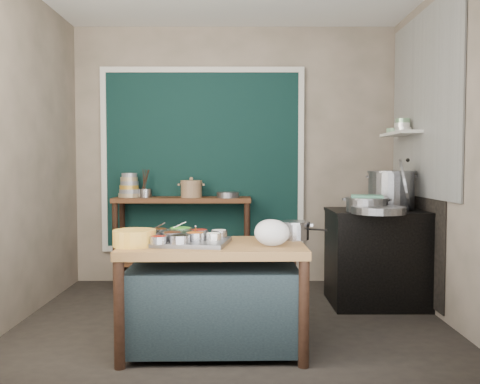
{
  "coord_description": "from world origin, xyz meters",
  "views": [
    {
      "loc": [
        0.05,
        -4.11,
        1.29
      ],
      "look_at": [
        0.06,
        0.25,
        1.06
      ],
      "focal_mm": 38.0,
      "sensor_mm": 36.0,
      "label": 1
    }
  ],
  "objects_px": {
    "yellow_basin": "(135,238)",
    "saucepan": "(294,230)",
    "utensil_cup": "(145,193)",
    "stove_block": "(379,259)",
    "condiment_tray": "(182,242)",
    "prep_table": "(213,297)",
    "ceramic_crock": "(191,190)",
    "stock_pot": "(391,190)",
    "steamer": "(367,205)",
    "back_counter": "(183,242)"
  },
  "relations": [
    {
      "from": "saucepan",
      "to": "utensil_cup",
      "type": "distance_m",
      "value": 2.2
    },
    {
      "from": "condiment_tray",
      "to": "yellow_basin",
      "type": "height_order",
      "value": "yellow_basin"
    },
    {
      "from": "yellow_basin",
      "to": "ceramic_crock",
      "type": "height_order",
      "value": "ceramic_crock"
    },
    {
      "from": "condiment_tray",
      "to": "saucepan",
      "type": "distance_m",
      "value": 0.82
    },
    {
      "from": "condiment_tray",
      "to": "stock_pot",
      "type": "xyz_separation_m",
      "value": [
        1.83,
        1.31,
        0.3
      ]
    },
    {
      "from": "prep_table",
      "to": "ceramic_crock",
      "type": "xyz_separation_m",
      "value": [
        -0.33,
        1.88,
        0.66
      ]
    },
    {
      "from": "prep_table",
      "to": "steamer",
      "type": "bearing_deg",
      "value": 35.9
    },
    {
      "from": "yellow_basin",
      "to": "utensil_cup",
      "type": "distance_m",
      "value": 2.04
    },
    {
      "from": "stove_block",
      "to": "steamer",
      "type": "xyz_separation_m",
      "value": [
        -0.17,
        -0.19,
        0.52
      ]
    },
    {
      "from": "condiment_tray",
      "to": "ceramic_crock",
      "type": "distance_m",
      "value": 1.92
    },
    {
      "from": "back_counter",
      "to": "condiment_tray",
      "type": "distance_m",
      "value": 1.95
    },
    {
      "from": "saucepan",
      "to": "utensil_cup",
      "type": "relative_size",
      "value": 1.57
    },
    {
      "from": "yellow_basin",
      "to": "condiment_tray",
      "type": "bearing_deg",
      "value": 18.43
    },
    {
      "from": "back_counter",
      "to": "utensil_cup",
      "type": "distance_m",
      "value": 0.66
    },
    {
      "from": "saucepan",
      "to": "utensil_cup",
      "type": "xyz_separation_m",
      "value": [
        -1.4,
        1.69,
        0.18
      ]
    },
    {
      "from": "utensil_cup",
      "to": "stock_pot",
      "type": "relative_size",
      "value": 0.33
    },
    {
      "from": "yellow_basin",
      "to": "ceramic_crock",
      "type": "relative_size",
      "value": 1.19
    },
    {
      "from": "condiment_tray",
      "to": "utensil_cup",
      "type": "height_order",
      "value": "utensil_cup"
    },
    {
      "from": "stock_pot",
      "to": "steamer",
      "type": "xyz_separation_m",
      "value": [
        -0.31,
        -0.31,
        -0.12
      ]
    },
    {
      "from": "back_counter",
      "to": "ceramic_crock",
      "type": "distance_m",
      "value": 0.56
    },
    {
      "from": "prep_table",
      "to": "ceramic_crock",
      "type": "distance_m",
      "value": 2.02
    },
    {
      "from": "stove_block",
      "to": "stock_pot",
      "type": "distance_m",
      "value": 0.66
    },
    {
      "from": "yellow_basin",
      "to": "saucepan",
      "type": "relative_size",
      "value": 1.18
    },
    {
      "from": "condiment_tray",
      "to": "utensil_cup",
      "type": "xyz_separation_m",
      "value": [
        -0.61,
        1.91,
        0.23
      ]
    },
    {
      "from": "prep_table",
      "to": "utensil_cup",
      "type": "distance_m",
      "value": 2.16
    },
    {
      "from": "back_counter",
      "to": "stock_pot",
      "type": "xyz_separation_m",
      "value": [
        2.04,
        -0.61,
        0.58
      ]
    },
    {
      "from": "utensil_cup",
      "to": "ceramic_crock",
      "type": "relative_size",
      "value": 0.64
    },
    {
      "from": "condiment_tray",
      "to": "steamer",
      "type": "height_order",
      "value": "steamer"
    },
    {
      "from": "prep_table",
      "to": "yellow_basin",
      "type": "bearing_deg",
      "value": -168.53
    },
    {
      "from": "ceramic_crock",
      "to": "prep_table",
      "type": "bearing_deg",
      "value": -80.07
    },
    {
      "from": "condiment_tray",
      "to": "saucepan",
      "type": "xyz_separation_m",
      "value": [
        0.79,
        0.22,
        0.05
      ]
    },
    {
      "from": "ceramic_crock",
      "to": "yellow_basin",
      "type": "bearing_deg",
      "value": -95.5
    },
    {
      "from": "back_counter",
      "to": "ceramic_crock",
      "type": "xyz_separation_m",
      "value": [
        0.09,
        -0.02,
        0.56
      ]
    },
    {
      "from": "stock_pot",
      "to": "saucepan",
      "type": "bearing_deg",
      "value": -133.52
    },
    {
      "from": "prep_table",
      "to": "saucepan",
      "type": "distance_m",
      "value": 0.75
    },
    {
      "from": "stock_pot",
      "to": "steamer",
      "type": "height_order",
      "value": "stock_pot"
    },
    {
      "from": "stove_block",
      "to": "ceramic_crock",
      "type": "xyz_separation_m",
      "value": [
        -1.81,
        0.71,
        0.61
      ]
    },
    {
      "from": "stove_block",
      "to": "utensil_cup",
      "type": "xyz_separation_m",
      "value": [
        -2.3,
        0.72,
        0.57
      ]
    },
    {
      "from": "condiment_tray",
      "to": "yellow_basin",
      "type": "xyz_separation_m",
      "value": [
        -0.31,
        -0.1,
        0.04
      ]
    },
    {
      "from": "utensil_cup",
      "to": "steamer",
      "type": "height_order",
      "value": "utensil_cup"
    },
    {
      "from": "utensil_cup",
      "to": "steamer",
      "type": "xyz_separation_m",
      "value": [
        2.13,
        -0.91,
        -0.05
      ]
    },
    {
      "from": "stove_block",
      "to": "yellow_basin",
      "type": "xyz_separation_m",
      "value": [
        -2.0,
        -1.29,
        0.38
      ]
    },
    {
      "from": "back_counter",
      "to": "saucepan",
      "type": "distance_m",
      "value": 2.0
    },
    {
      "from": "utensil_cup",
      "to": "ceramic_crock",
      "type": "xyz_separation_m",
      "value": [
        0.49,
        -0.02,
        0.03
      ]
    },
    {
      "from": "prep_table",
      "to": "ceramic_crock",
      "type": "height_order",
      "value": "ceramic_crock"
    },
    {
      "from": "stove_block",
      "to": "back_counter",
      "type": "bearing_deg",
      "value": 158.98
    },
    {
      "from": "back_counter",
      "to": "stove_block",
      "type": "height_order",
      "value": "back_counter"
    },
    {
      "from": "saucepan",
      "to": "steamer",
      "type": "relative_size",
      "value": 0.62
    },
    {
      "from": "utensil_cup",
      "to": "stock_pot",
      "type": "height_order",
      "value": "stock_pot"
    },
    {
      "from": "stove_block",
      "to": "steamer",
      "type": "bearing_deg",
      "value": -131.61
    }
  ]
}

